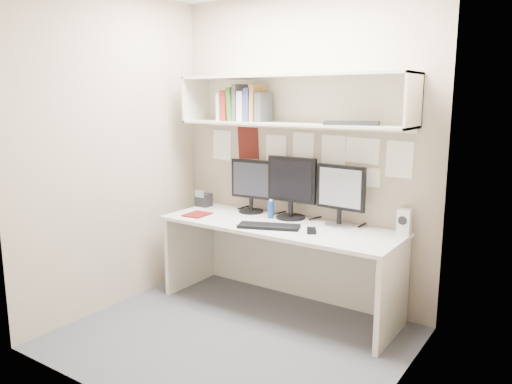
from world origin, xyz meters
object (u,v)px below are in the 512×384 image
Objects in this scene: monitor_right at (340,193)px; speaker at (404,222)px; desk at (279,266)px; monitor_center at (292,186)px; keyboard at (269,226)px; maroon_notebook at (197,214)px; desk_phone at (204,200)px; monitor_left at (252,184)px.

monitor_right is 0.54m from speaker.
desk is 0.79m from monitor_right.
monitor_right is 2.57× the size of speaker.
monitor_center reaches higher than monitor_right.
desk is at bearing -148.97° from monitor_right.
keyboard reaches higher than maroon_notebook.
monitor_right reaches higher than desk.
monitor_right is at bearing -0.06° from monitor_center.
keyboard is (-0.43, -0.38, -0.25)m from monitor_right.
desk is 12.38× the size of desk_phone.
maroon_notebook is at bearing -58.15° from desk_phone.
monitor_center reaches higher than maroon_notebook.
speaker is 0.85× the size of maroon_notebook.
desk is 0.41m from keyboard.
desk is 1.08m from speaker.
monitor_center is at bearing 178.09° from speaker.
monitor_center is at bearing -4.64° from monitor_left.
desk_phone is at bearing 117.77° from maroon_notebook.
desk_phone is at bearing 139.66° from keyboard.
speaker is at bearing 15.49° from desk.
speaker is 1.18× the size of desk_phone.
keyboard is at bearing -3.93° from maroon_notebook.
monitor_center is (0.41, -0.00, 0.02)m from monitor_left.
monitor_center reaches higher than speaker.
monitor_center is (-0.02, 0.22, 0.64)m from desk.
monitor_left is at bearing 152.73° from desk.
monitor_center reaches higher than keyboard.
monitor_center reaches higher than desk_phone.
monitor_left is (-0.43, 0.22, 0.62)m from desk.
desk is 0.85m from maroon_notebook.
monitor_right is at bearing 19.55° from keyboard.
monitor_left is at bearing 45.29° from maroon_notebook.
monitor_center reaches higher than monitor_left.
speaker is (0.94, 0.42, 0.08)m from keyboard.
speaker is 1.74m from maroon_notebook.
keyboard is at bearing -87.64° from monitor_center.
monitor_center is 0.87m from maroon_notebook.
desk is at bearing -31.89° from monitor_left.
monitor_center is at bearing 94.25° from desk.
monitor_left is at bearing -175.91° from monitor_right.
monitor_center is 2.35× the size of maroon_notebook.
monitor_center reaches higher than desk.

